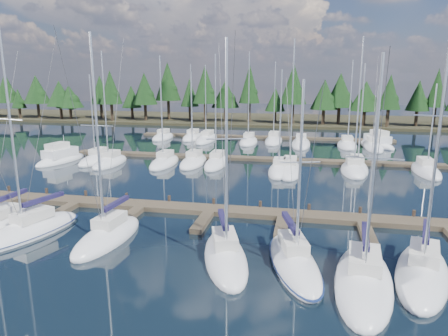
% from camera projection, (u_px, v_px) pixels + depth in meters
% --- Properties ---
extents(ground, '(260.00, 260.00, 0.00)m').
position_uv_depth(ground, '(235.00, 177.00, 44.77)').
color(ground, black).
rests_on(ground, ground).
extents(far_shore, '(220.00, 30.00, 0.60)m').
position_uv_depth(far_shore, '(275.00, 120.00, 102.06)').
color(far_shore, '#2C2818').
rests_on(far_shore, ground).
extents(main_dock, '(44.00, 6.13, 0.90)m').
position_uv_depth(main_dock, '(209.00, 212.00, 32.64)').
color(main_dock, '#4A3E2E').
rests_on(main_dock, ground).
extents(back_docks, '(50.00, 21.80, 0.40)m').
position_uv_depth(back_docks, '(256.00, 147.00, 63.45)').
color(back_docks, '#4A3E2E').
rests_on(back_docks, ground).
extents(front_sailboat_1, '(5.18, 9.12, 15.04)m').
position_uv_depth(front_sailboat_1, '(29.00, 231.00, 28.49)').
color(front_sailboat_1, silver).
rests_on(front_sailboat_1, ground).
extents(front_sailboat_2, '(3.13, 7.82, 14.49)m').
position_uv_depth(front_sailboat_2, '(108.00, 236.00, 27.52)').
color(front_sailboat_2, silver).
rests_on(front_sailboat_2, ground).
extents(front_sailboat_3, '(4.77, 8.22, 13.86)m').
position_uv_depth(front_sailboat_3, '(225.00, 257.00, 24.31)').
color(front_sailboat_3, silver).
rests_on(front_sailboat_3, ground).
extents(front_sailboat_4, '(4.68, 8.94, 11.70)m').
position_uv_depth(front_sailboat_4, '(294.00, 262.00, 23.68)').
color(front_sailboat_4, silver).
rests_on(front_sailboat_4, ground).
extents(front_sailboat_5, '(4.09, 9.64, 12.93)m').
position_uv_depth(front_sailboat_5, '(363.00, 280.00, 21.54)').
color(front_sailboat_5, silver).
rests_on(front_sailboat_5, ground).
extents(front_sailboat_6, '(5.02, 9.17, 16.52)m').
position_uv_depth(front_sailboat_6, '(422.00, 272.00, 22.38)').
color(front_sailboat_6, silver).
rests_on(front_sailboat_6, ground).
extents(back_sailboat_rows, '(43.88, 32.09, 16.17)m').
position_uv_depth(back_sailboat_rows, '(254.00, 151.00, 59.01)').
color(back_sailboat_rows, silver).
rests_on(back_sailboat_rows, ground).
extents(motor_yacht_left, '(4.16, 8.77, 4.21)m').
position_uv_depth(motor_yacht_left, '(61.00, 158.00, 53.15)').
color(motor_yacht_left, silver).
rests_on(motor_yacht_left, ground).
extents(motor_yacht_right, '(6.04, 9.20, 4.37)m').
position_uv_depth(motor_yacht_right, '(377.00, 143.00, 65.00)').
color(motor_yacht_right, silver).
rests_on(motor_yacht_right, ground).
extents(tree_line, '(184.10, 11.70, 14.03)m').
position_uv_depth(tree_line, '(263.00, 93.00, 91.61)').
color(tree_line, black).
rests_on(tree_line, far_shore).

